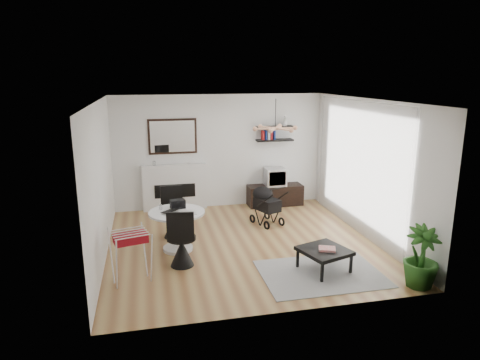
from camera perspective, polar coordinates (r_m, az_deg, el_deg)
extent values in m
plane|color=#8F5F37|center=(8.27, 0.35, -8.45)|extent=(5.00, 5.00, 0.00)
plane|color=white|center=(7.66, 0.38, 10.58)|extent=(5.00, 5.00, 0.00)
plane|color=white|center=(10.26, -2.75, 3.81)|extent=(5.00, 0.00, 5.00)
plane|color=white|center=(7.71, -18.06, -0.26)|extent=(0.00, 5.00, 5.00)
plane|color=white|center=(8.75, 16.55, 1.48)|extent=(0.00, 5.00, 5.00)
cube|color=white|center=(8.87, 15.37, 1.73)|extent=(0.04, 3.60, 2.60)
cube|color=white|center=(10.23, -8.71, -0.95)|extent=(1.50, 0.15, 1.10)
cube|color=black|center=(10.19, -8.67, -1.42)|extent=(0.95, 0.06, 0.32)
cube|color=black|center=(10.06, -8.98, 5.76)|extent=(1.12, 0.03, 0.82)
cube|color=white|center=(10.04, -8.98, 5.75)|extent=(1.02, 0.01, 0.72)
cube|color=black|center=(10.40, 4.64, 5.32)|extent=(0.90, 0.25, 0.04)
cube|color=black|center=(10.36, 4.68, 7.07)|extent=(0.90, 0.25, 0.04)
cube|color=black|center=(10.58, 4.68, -2.02)|extent=(1.34, 0.47, 0.50)
cube|color=silver|center=(10.46, 4.70, 0.43)|extent=(0.49, 0.43, 0.43)
cube|color=black|center=(10.27, 5.04, 0.17)|extent=(0.41, 0.01, 0.34)
cylinder|color=white|center=(8.06, -8.25, -9.00)|extent=(0.55, 0.55, 0.06)
cylinder|color=white|center=(7.93, -8.34, -6.66)|extent=(0.14, 0.14, 0.64)
cylinder|color=white|center=(7.81, -8.43, -4.31)|extent=(1.02, 1.02, 0.04)
imported|color=black|center=(7.75, -9.03, -4.22)|extent=(0.42, 0.41, 0.03)
cube|color=black|center=(7.97, -8.31, -3.19)|extent=(0.29, 0.20, 0.16)
cube|color=silver|center=(7.71, -7.20, -4.34)|extent=(0.35, 0.29, 0.01)
cylinder|color=white|center=(7.96, -10.53, -3.57)|extent=(0.06, 0.06, 0.09)
cylinder|color=black|center=(8.51, -8.87, -4.45)|extent=(0.48, 0.48, 0.05)
cone|color=black|center=(8.60, -8.81, -6.10)|extent=(0.39, 0.39, 0.46)
cube|color=black|center=(8.64, -9.11, -2.30)|extent=(0.44, 0.07, 0.49)
cylinder|color=black|center=(7.25, -7.81, -7.66)|extent=(0.48, 0.48, 0.05)
cone|color=black|center=(7.35, -7.74, -9.58)|extent=(0.40, 0.40, 0.46)
cube|color=black|center=(6.95, -7.96, -6.22)|extent=(0.44, 0.10, 0.49)
cube|color=maroon|center=(6.74, -14.47, -7.41)|extent=(0.54, 0.39, 0.13)
cube|color=black|center=(9.18, 3.63, -3.27)|extent=(0.54, 0.64, 0.26)
ellipsoid|color=black|center=(9.25, 3.03, -1.83)|extent=(0.44, 0.44, 0.31)
cylinder|color=black|center=(8.80, 5.05, -1.14)|extent=(0.38, 0.17, 0.03)
torus|color=black|center=(9.37, 1.66, -5.17)|extent=(0.11, 0.20, 0.19)
torus|color=black|center=(9.60, 3.62, -4.72)|extent=(0.11, 0.20, 0.19)
torus|color=black|center=(8.99, 3.58, -6.05)|extent=(0.11, 0.20, 0.19)
torus|color=black|center=(9.22, 5.57, -5.55)|extent=(0.11, 0.20, 0.19)
cube|color=gray|center=(7.21, 10.73, -12.16)|extent=(1.93, 1.40, 0.01)
cube|color=black|center=(7.20, 11.18, -9.25)|extent=(0.90, 0.90, 0.06)
cube|color=black|center=(6.88, 10.88, -12.03)|extent=(0.04, 0.04, 0.30)
cube|color=black|center=(7.27, 14.56, -10.78)|extent=(0.04, 0.04, 0.30)
cube|color=black|center=(7.30, 7.69, -10.32)|extent=(0.04, 0.04, 0.30)
cube|color=black|center=(7.66, 11.32, -9.26)|extent=(0.04, 0.04, 0.30)
cube|color=#BF342F|center=(7.15, 11.55, -8.99)|extent=(0.32, 0.29, 0.04)
imported|color=#215418|center=(7.08, 23.00, -9.42)|extent=(0.55, 0.55, 0.95)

